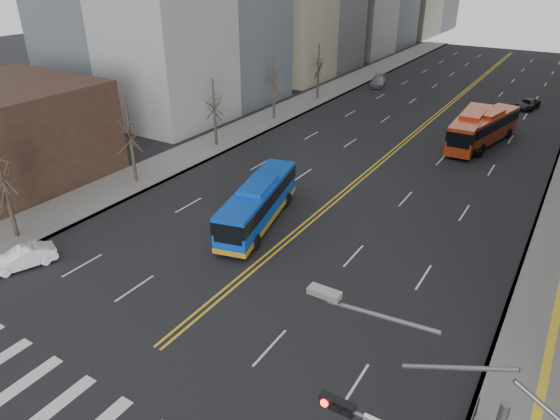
% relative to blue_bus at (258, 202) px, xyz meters
% --- Properties ---
extents(ground, '(220.00, 220.00, 0.00)m').
position_rel_blue_bus_xyz_m(ground, '(3.04, -18.50, -1.67)').
color(ground, black).
extents(sidewalk_left, '(5.00, 130.00, 0.15)m').
position_rel_blue_bus_xyz_m(sidewalk_left, '(-13.46, 26.50, -1.59)').
color(sidewalk_left, gray).
rests_on(sidewalk_left, ground).
extents(crosswalk, '(26.70, 4.00, 0.01)m').
position_rel_blue_bus_xyz_m(crosswalk, '(3.04, -18.50, -1.66)').
color(crosswalk, silver).
rests_on(crosswalk, ground).
extents(centerline, '(0.55, 100.00, 0.01)m').
position_rel_blue_bus_xyz_m(centerline, '(3.04, 36.50, -1.66)').
color(centerline, gold).
rests_on(centerline, ground).
extents(street_trees, '(35.20, 47.20, 7.60)m').
position_rel_blue_bus_xyz_m(street_trees, '(-4.14, 16.05, 3.21)').
color(street_trees, '#2F231D').
rests_on(street_trees, ground).
extents(blue_bus, '(4.76, 11.05, 3.18)m').
position_rel_blue_bus_xyz_m(blue_bus, '(0.00, 0.00, 0.00)').
color(blue_bus, '#0C44BB').
rests_on(blue_bus, ground).
extents(red_bus_near, '(4.48, 10.65, 3.31)m').
position_rel_blue_bus_xyz_m(red_bus_near, '(10.14, 26.89, 0.18)').
color(red_bus_near, red).
rests_on(red_bus_near, ground).
extents(red_bus_far, '(2.93, 10.76, 3.41)m').
position_rel_blue_bus_xyz_m(red_bus_far, '(8.86, 25.26, 0.23)').
color(red_bus_far, red).
rests_on(red_bus_far, ground).
extents(car_white, '(2.77, 4.15, 1.29)m').
position_rel_blue_bus_xyz_m(car_white, '(-9.21, -12.50, -1.02)').
color(car_white, white).
rests_on(car_white, ground).
extents(car_dark_mid, '(2.77, 4.05, 1.28)m').
position_rel_blue_bus_xyz_m(car_dark_mid, '(9.68, 23.50, -1.03)').
color(car_dark_mid, black).
rests_on(car_dark_mid, ground).
extents(car_silver, '(3.31, 5.35, 1.45)m').
position_rel_blue_bus_xyz_m(car_silver, '(-8.95, 45.13, -0.94)').
color(car_silver, gray).
rests_on(car_silver, ground).
extents(car_dark_far, '(2.82, 4.67, 1.21)m').
position_rel_blue_bus_xyz_m(car_dark_far, '(11.95, 43.29, -1.06)').
color(car_dark_far, black).
rests_on(car_dark_far, ground).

